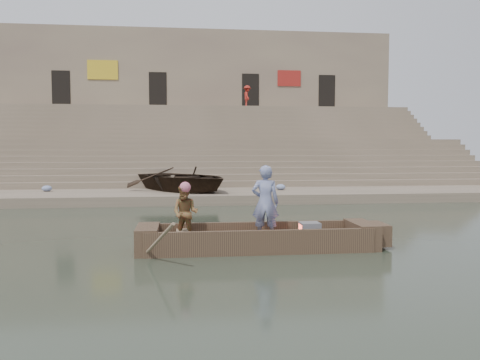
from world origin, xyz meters
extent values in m
plane|color=#2B3528|center=(0.00, 0.00, 0.00)|extent=(120.00, 120.00, 0.00)
cube|color=gray|center=(0.00, 8.00, 0.20)|extent=(32.00, 4.00, 0.40)
cube|color=gray|center=(0.00, 15.50, 1.40)|extent=(32.00, 3.00, 2.80)
cube|color=gray|center=(0.00, 22.50, 2.60)|extent=(32.00, 3.00, 5.20)
cube|color=gray|center=(0.00, 10.25, 0.35)|extent=(32.00, 0.50, 0.70)
cube|color=gray|center=(0.00, 10.75, 0.50)|extent=(32.00, 0.50, 1.00)
cube|color=gray|center=(0.00, 11.25, 0.65)|extent=(32.00, 0.50, 1.30)
cube|color=gray|center=(0.00, 11.75, 0.80)|extent=(32.00, 0.50, 1.60)
cube|color=gray|center=(0.00, 12.25, 0.95)|extent=(32.00, 0.50, 1.90)
cube|color=gray|center=(0.00, 12.75, 1.10)|extent=(32.00, 0.50, 2.20)
cube|color=gray|center=(0.00, 13.25, 1.25)|extent=(32.00, 0.50, 2.50)
cube|color=gray|center=(0.00, 13.75, 1.40)|extent=(32.00, 0.50, 2.80)
cube|color=gray|center=(0.00, 17.25, 1.55)|extent=(32.00, 0.50, 3.10)
cube|color=gray|center=(0.00, 17.75, 1.70)|extent=(32.00, 0.50, 3.40)
cube|color=gray|center=(0.00, 18.25, 1.85)|extent=(32.00, 0.50, 3.70)
cube|color=gray|center=(0.00, 18.75, 2.00)|extent=(32.00, 0.50, 4.00)
cube|color=gray|center=(0.00, 19.25, 2.15)|extent=(32.00, 0.50, 4.30)
cube|color=gray|center=(0.00, 19.75, 2.30)|extent=(32.00, 0.50, 4.60)
cube|color=gray|center=(0.00, 20.25, 2.45)|extent=(32.00, 0.50, 4.90)
cube|color=gray|center=(0.00, 20.75, 2.60)|extent=(32.00, 0.50, 5.20)
cube|color=gray|center=(0.00, 26.50, 5.60)|extent=(32.00, 5.00, 11.20)
cube|color=black|center=(-9.00, 24.05, 6.60)|extent=(1.30, 0.18, 2.60)
cube|color=black|center=(-2.00, 24.05, 6.60)|extent=(1.30, 0.18, 2.60)
cube|color=black|center=(5.00, 24.05, 6.60)|extent=(1.30, 0.18, 2.60)
cube|color=black|center=(11.00, 24.05, 6.60)|extent=(1.30, 0.18, 2.60)
cube|color=gold|center=(-6.00, 23.98, 8.00)|extent=(2.20, 0.10, 1.40)
cube|color=maroon|center=(8.00, 23.98, 7.60)|extent=(1.80, 0.10, 1.20)
cube|color=brown|center=(1.47, -2.58, 0.11)|extent=(5.00, 1.30, 0.22)
cube|color=brown|center=(1.47, -3.20, 0.28)|extent=(5.20, 0.12, 0.56)
cube|color=brown|center=(1.47, -1.96, 0.28)|extent=(5.20, 0.12, 0.56)
cube|color=brown|center=(-1.08, -2.58, 0.30)|extent=(0.50, 1.30, 0.60)
cube|color=brown|center=(4.02, -2.58, 0.30)|extent=(0.50, 1.30, 0.60)
cube|color=brown|center=(4.42, -2.58, 0.32)|extent=(0.35, 0.90, 0.50)
cube|color=#937A5B|center=(-0.28, -2.58, 0.40)|extent=(0.30, 1.20, 0.08)
cylinder|color=#937A5B|center=(-0.93, -3.48, 0.30)|extent=(1.03, 2.10, 1.36)
sphere|color=#C8627B|center=(-0.21, -2.46, 1.48)|extent=(0.26, 0.26, 0.26)
imported|color=navy|center=(1.67, -2.51, 1.10)|extent=(0.72, 0.56, 1.77)
imported|color=#246C28|center=(-0.21, -2.46, 0.88)|extent=(0.77, 0.69, 1.32)
cube|color=slate|center=(2.73, -2.58, 0.42)|extent=(0.46, 0.42, 0.40)
cube|color=#E5593F|center=(2.52, -2.58, 0.42)|extent=(0.04, 0.34, 0.32)
imported|color=#2D2116|center=(-0.19, 8.43, 0.95)|extent=(6.23, 6.53, 1.10)
imported|color=#A5241B|center=(4.49, 22.03, 5.99)|extent=(0.60, 1.03, 1.58)
ellipsoid|color=#3F5999|center=(4.25, 8.43, 0.53)|extent=(0.44, 0.44, 0.26)
ellipsoid|color=#3F5999|center=(3.31, 6.71, 0.53)|extent=(0.44, 0.44, 0.26)
ellipsoid|color=#3F5999|center=(-6.26, 8.90, 0.53)|extent=(0.44, 0.44, 0.26)
ellipsoid|color=#3F5999|center=(1.04, 9.33, 0.53)|extent=(0.44, 0.44, 0.26)
camera|label=1|loc=(-0.29, -14.04, 2.45)|focal=37.26mm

